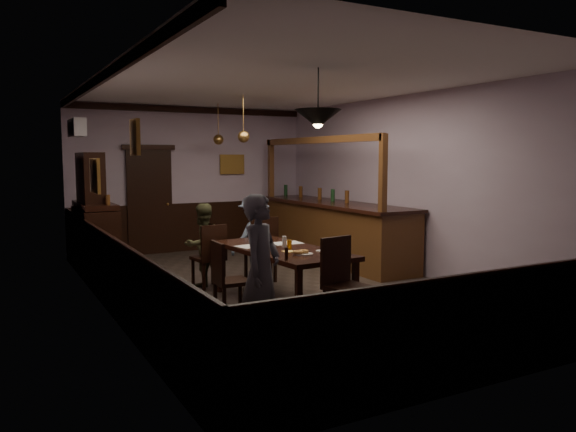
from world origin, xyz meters
TOP-DOWN VIEW (x-y plane):
  - room at (0.00, 0.00)m, footprint 5.01×8.01m
  - dining_table at (-0.36, -0.73)m, footprint 1.18×2.27m
  - chair_far_left at (-0.90, 0.50)m, footprint 0.47×0.47m
  - chair_far_right at (-0.02, 0.57)m, footprint 0.49×0.49m
  - chair_near at (-0.26, -2.04)m, footprint 0.53×0.53m
  - chair_side at (-1.26, -1.00)m, footprint 0.42×0.42m
  - person_standing at (-1.30, -2.06)m, footprint 0.68×0.66m
  - person_seated_left at (-0.93, 0.78)m, footprint 0.73×0.65m
  - person_seated_right at (-0.03, 0.85)m, footprint 0.98×0.73m
  - newspaper_left at (-0.64, -0.42)m, footprint 0.48×0.38m
  - newspaper_right at (-0.12, -0.41)m, footprint 0.43×0.31m
  - napkin at (-0.41, -1.02)m, footprint 0.16×0.16m
  - saucer at (-0.03, -1.21)m, footprint 0.15×0.15m
  - coffee_cup at (0.02, -1.30)m, footprint 0.09×0.09m
  - pastry_plate at (-0.34, -1.31)m, footprint 0.22×0.22m
  - pastry_ring_a at (-0.43, -1.29)m, footprint 0.13×0.13m
  - pastry_ring_b at (-0.34, -1.28)m, footprint 0.13×0.13m
  - soda_can at (-0.30, -0.84)m, footprint 0.07×0.07m
  - beer_glass at (-0.62, -0.68)m, footprint 0.06×0.06m
  - water_glass at (-0.30, -0.69)m, footprint 0.06×0.06m
  - pepper_mill at (-0.69, -1.48)m, footprint 0.04×0.04m
  - sideboard at (-2.21, 2.53)m, footprint 0.55×1.54m
  - bar_counter at (1.99, 1.64)m, footprint 0.96×4.15m
  - door_back at (-0.90, 3.95)m, footprint 0.90×0.06m
  - ac_unit at (-2.38, 2.90)m, footprint 0.20×0.85m
  - picture_left_small at (-2.46, -1.60)m, footprint 0.04×0.28m
  - picture_left_large at (-2.46, 0.80)m, footprint 0.04×0.62m
  - picture_back at (0.90, 3.96)m, footprint 0.55×0.04m
  - pendant_iron at (-0.29, -1.53)m, footprint 0.56×0.56m
  - pendant_brass_mid at (0.10, 1.53)m, footprint 0.20×0.20m
  - pendant_brass_far at (0.30, 3.21)m, footprint 0.20×0.20m

SIDE VIEW (x-z plane):
  - chair_side at x=-1.26m, z-range 0.04..0.98m
  - chair_far_left at x=-0.90m, z-range 0.05..1.01m
  - chair_far_right at x=-0.02m, z-range 0.05..1.08m
  - chair_near at x=-0.26m, z-range 0.05..1.10m
  - bar_counter at x=1.99m, z-range -0.57..1.75m
  - person_seated_left at x=-0.93m, z-range 0.00..1.26m
  - person_seated_right at x=-0.03m, z-range 0.00..1.35m
  - dining_table at x=-0.36m, z-range 0.31..1.06m
  - napkin at x=-0.41m, z-range 0.75..0.75m
  - newspaper_left at x=-0.64m, z-range 0.75..0.76m
  - newspaper_right at x=-0.12m, z-range 0.75..0.76m
  - saucer at x=-0.03m, z-range 0.75..0.76m
  - pastry_plate at x=-0.34m, z-range 0.75..0.76m
  - pastry_ring_a at x=-0.43m, z-range 0.77..0.81m
  - pastry_ring_b at x=-0.34m, z-range 0.77..0.81m
  - person_standing at x=-1.30m, z-range 0.00..1.58m
  - coffee_cup at x=0.02m, z-range 0.76..0.84m
  - soda_can at x=-0.30m, z-range 0.75..0.87m
  - sideboard at x=-2.21m, z-range -0.20..1.83m
  - pepper_mill at x=-0.69m, z-range 0.75..0.89m
  - water_glass at x=-0.30m, z-range 0.75..0.90m
  - beer_glass at x=-0.62m, z-range 0.75..0.95m
  - door_back at x=-0.90m, z-range 0.00..2.10m
  - room at x=0.00m, z-range -0.01..3.01m
  - picture_left_large at x=-2.46m, z-range 1.46..1.94m
  - picture_back at x=0.90m, z-range 1.59..2.01m
  - picture_left_small at x=-2.46m, z-range 1.97..2.33m
  - pendant_brass_mid at x=0.10m, z-range 1.89..2.70m
  - pendant_brass_far at x=0.30m, z-range 1.89..2.70m
  - pendant_iron at x=-0.29m, z-range 2.05..2.76m
  - ac_unit at x=-2.38m, z-range 2.30..2.60m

